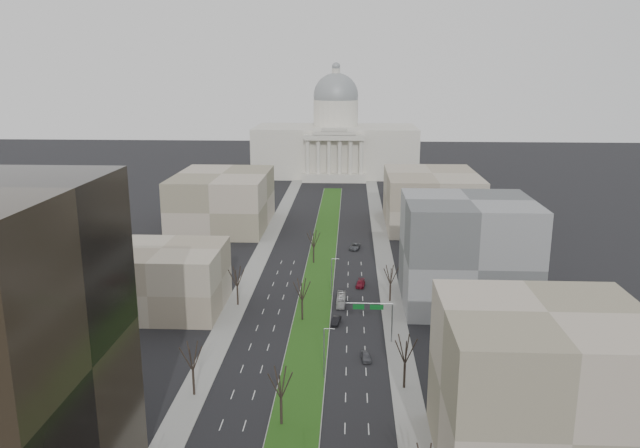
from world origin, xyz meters
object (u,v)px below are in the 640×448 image
(car_black, at_px, (336,321))
(car_grey_far, at_px, (355,247))
(box_van, at_px, (341,300))
(car_red, at_px, (360,284))
(car_grey_near, at_px, (366,356))

(car_black, height_order, car_grey_far, car_grey_far)
(car_black, distance_m, box_van, 11.25)
(car_red, relative_size, car_grey_far, 0.87)
(car_grey_near, distance_m, car_red, 39.82)
(car_grey_near, xyz_separation_m, car_black, (-5.86, 16.45, 0.02))
(car_grey_far, xyz_separation_m, box_van, (-3.29, -44.73, 0.31))
(car_grey_near, distance_m, car_grey_far, 72.42)
(car_grey_near, distance_m, car_black, 17.46)
(car_black, xyz_separation_m, box_van, (0.84, 11.21, 0.39))
(car_red, bearing_deg, car_grey_near, -82.10)
(car_red, xyz_separation_m, car_grey_far, (-1.25, 32.58, 0.08))
(car_black, height_order, car_red, same)
(car_grey_far, bearing_deg, car_black, -84.80)
(car_grey_far, bearing_deg, car_grey_near, -79.21)
(car_black, bearing_deg, car_grey_far, 95.34)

